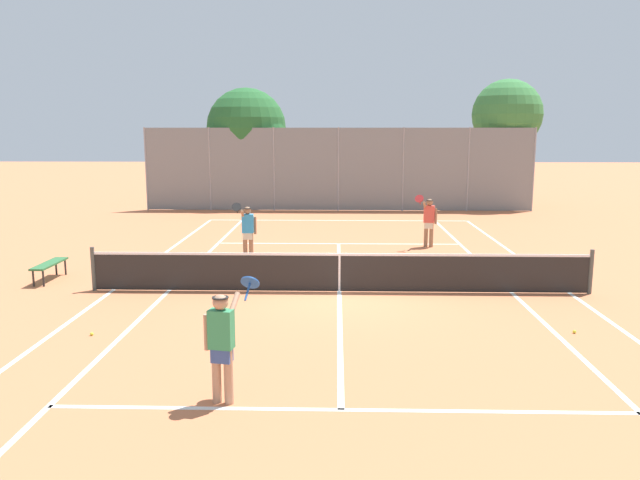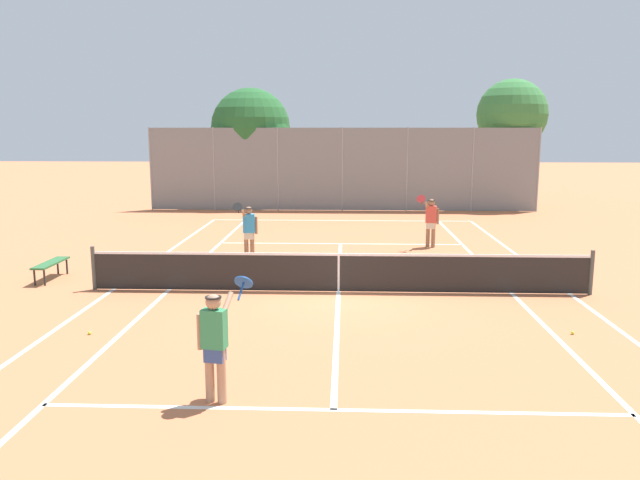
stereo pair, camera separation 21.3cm
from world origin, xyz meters
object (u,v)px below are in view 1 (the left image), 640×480
object	(u,v)px
courtside_bench	(49,265)
tree_behind_left	(250,131)
loose_tennis_ball_3	(458,274)
tennis_net	(339,271)
tree_behind_right	(505,117)
player_far_right	(429,219)
loose_tennis_ball_1	(437,260)
player_far_left	(248,229)
loose_tennis_ball_2	(574,332)
player_near_side	(222,341)
loose_tennis_ball_4	(92,334)

from	to	relation	value
courtside_bench	tree_behind_left	xyz separation A→B (m)	(3.03, 16.07, 3.36)
loose_tennis_ball_3	tree_behind_left	xyz separation A→B (m)	(-7.65, 15.16, 3.74)
tennis_net	tree_behind_left	size ratio (longest dim) A/B	2.03
tree_behind_left	tree_behind_right	distance (m)	12.67
player_far_right	loose_tennis_ball_1	bearing A→B (deg)	-91.18
loose_tennis_ball_1	player_far_left	bearing A→B (deg)	179.79
loose_tennis_ball_1	loose_tennis_ball_2	size ratio (longest dim) A/B	1.00
loose_tennis_ball_1	tennis_net	bearing A→B (deg)	-128.74
loose_tennis_ball_2	courtside_bench	world-z (taller)	courtside_bench
tree_behind_left	tree_behind_right	bearing A→B (deg)	-0.19
player_near_side	loose_tennis_ball_2	size ratio (longest dim) A/B	26.88
player_far_right	loose_tennis_ball_2	world-z (taller)	player_far_right
player_far_right	loose_tennis_ball_2	bearing A→B (deg)	-80.23
loose_tennis_ball_3	tree_behind_left	world-z (taller)	tree_behind_left
player_far_right	tree_behind_left	distance (m)	13.68
player_near_side	player_far_left	bearing A→B (deg)	95.98
player_far_left	tree_behind_left	xyz separation A→B (m)	(-1.74, 13.36, 2.84)
player_far_left	player_far_right	world-z (taller)	same
loose_tennis_ball_1	courtside_bench	bearing A→B (deg)	-165.53
player_near_side	tree_behind_right	distance (m)	25.45
loose_tennis_ball_4	courtside_bench	bearing A→B (deg)	122.72
player_far_right	loose_tennis_ball_1	distance (m)	2.42
player_far_left	loose_tennis_ball_2	bearing A→B (deg)	-42.60
loose_tennis_ball_1	tree_behind_right	bearing A→B (deg)	68.44
loose_tennis_ball_2	tree_behind_right	bearing A→B (deg)	79.49
player_near_side	loose_tennis_ball_4	bearing A→B (deg)	136.71
player_near_side	loose_tennis_ball_1	xyz separation A→B (m)	(4.61, 9.85, -0.89)
player_far_right	tree_behind_right	distance (m)	12.75
loose_tennis_ball_4	player_far_left	bearing A→B (deg)	74.11
tennis_net	loose_tennis_ball_1	xyz separation A→B (m)	(2.93, 3.65, -0.48)
loose_tennis_ball_3	loose_tennis_ball_2	bearing A→B (deg)	-74.91
tennis_net	loose_tennis_ball_3	bearing A→B (deg)	30.38
loose_tennis_ball_2	loose_tennis_ball_4	bearing A→B (deg)	-177.64
player_near_side	tennis_net	bearing A→B (deg)	74.84
loose_tennis_ball_2	loose_tennis_ball_3	world-z (taller)	same
loose_tennis_ball_2	tree_behind_right	xyz separation A→B (m)	(3.70, 19.95, 4.41)
player_far_right	loose_tennis_ball_4	xyz separation A→B (m)	(-7.69, -9.24, -0.89)
tree_behind_left	loose_tennis_ball_2	bearing A→B (deg)	-65.88
player_far_left	tree_behind_left	distance (m)	13.77
tennis_net	tree_behind_left	xyz separation A→B (m)	(-4.45, 17.03, 3.26)
tennis_net	tree_behind_left	distance (m)	17.90
loose_tennis_ball_1	loose_tennis_ball_2	world-z (taller)	same
player_far_left	loose_tennis_ball_1	size ratio (longest dim) A/B	26.88
loose_tennis_ball_2	tree_behind_left	bearing A→B (deg)	114.12
loose_tennis_ball_2	loose_tennis_ball_3	size ratio (longest dim) A/B	1.00
player_near_side	loose_tennis_ball_3	bearing A→B (deg)	58.87
player_far_left	tree_behind_right	xyz separation A→B (m)	(10.91, 13.32, 3.52)
tennis_net	player_far_right	world-z (taller)	player_far_right
tree_behind_left	loose_tennis_ball_3	bearing A→B (deg)	-63.23
tennis_net	player_far_right	bearing A→B (deg)	63.23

